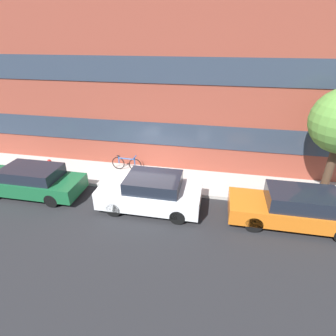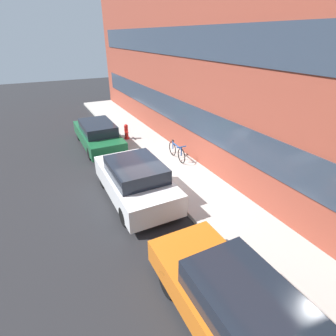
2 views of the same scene
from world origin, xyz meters
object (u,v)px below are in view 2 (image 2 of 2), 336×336
(parked_car_green, at_px, (98,135))
(bicycle, at_px, (177,151))
(parked_car_orange, at_px, (243,316))
(parked_car_white, at_px, (135,180))
(fire_hydrant, at_px, (126,131))

(parked_car_green, distance_m, bicycle, 4.23)
(bicycle, bearing_deg, parked_car_orange, -17.88)
(parked_car_green, height_order, parked_car_white, parked_car_white)
(parked_car_orange, relative_size, fire_hydrant, 5.77)
(parked_car_orange, bearing_deg, parked_car_white, 0.00)
(fire_hydrant, bearing_deg, parked_car_white, -15.69)
(parked_car_white, bearing_deg, fire_hydrant, -15.69)
(parked_car_orange, bearing_deg, parked_car_green, 0.00)
(parked_car_white, height_order, fire_hydrant, parked_car_white)
(parked_car_green, relative_size, parked_car_white, 1.13)
(fire_hydrant, relative_size, bicycle, 0.52)
(parked_car_white, bearing_deg, parked_car_green, 0.00)
(parked_car_green, height_order, bicycle, parked_car_green)
(parked_car_orange, distance_m, fire_hydrant, 10.68)
(parked_car_orange, height_order, bicycle, parked_car_orange)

